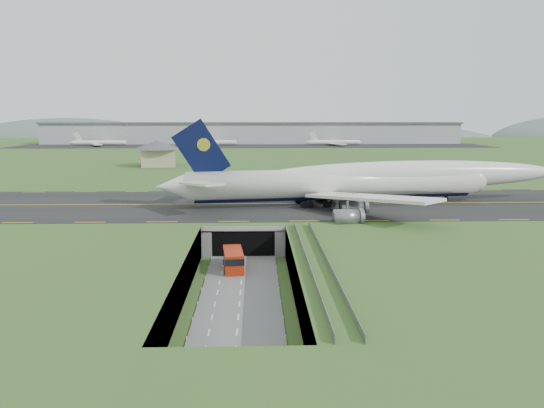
{
  "coord_description": "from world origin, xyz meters",
  "views": [
    {
      "loc": [
        2.46,
        -90.37,
        26.87
      ],
      "look_at": [
        5.83,
        20.0,
        8.26
      ],
      "focal_mm": 35.0,
      "sensor_mm": 36.0,
      "label": 1
    }
  ],
  "objects": [
    {
      "name": "distant_hills",
      "position": [
        64.38,
        430.0,
        -4.0
      ],
      "size": [
        700.0,
        91.0,
        60.0
      ],
      "color": "#53635F",
      "rests_on": "ground"
    },
    {
      "name": "jumbo_jet",
      "position": [
        28.15,
        32.28,
        11.58
      ],
      "size": [
        97.96,
        61.91,
        20.7
      ],
      "rotation": [
        0.0,
        0.0,
        0.15
      ],
      "color": "silver",
      "rests_on": "ground"
    },
    {
      "name": "airfield_deck",
      "position": [
        0.0,
        0.0,
        3.0
      ],
      "size": [
        800.0,
        800.0,
        6.0
      ],
      "primitive_type": "cube",
      "color": "gray",
      "rests_on": "ground"
    },
    {
      "name": "taxiway",
      "position": [
        0.0,
        33.0,
        6.09
      ],
      "size": [
        800.0,
        44.0,
        0.18
      ],
      "primitive_type": "cube",
      "color": "black",
      "rests_on": "airfield_deck"
    },
    {
      "name": "cargo_terminal",
      "position": [
        -0.24,
        299.41,
        13.96
      ],
      "size": [
        320.0,
        67.0,
        15.6
      ],
      "color": "#B2B2B2",
      "rests_on": "ground"
    },
    {
      "name": "shuttle_tram",
      "position": [
        -1.59,
        -0.7,
        1.92
      ],
      "size": [
        4.11,
        8.96,
        3.51
      ],
      "rotation": [
        0.0,
        0.0,
        0.1
      ],
      "color": "#AC240B",
      "rests_on": "ground"
    },
    {
      "name": "ground",
      "position": [
        0.0,
        0.0,
        0.0
      ],
      "size": [
        900.0,
        900.0,
        0.0
      ],
      "primitive_type": "plane",
      "color": "#325D25",
      "rests_on": "ground"
    },
    {
      "name": "service_building",
      "position": [
        -37.61,
        127.62,
        12.31
      ],
      "size": [
        22.98,
        22.98,
        10.65
      ],
      "rotation": [
        0.0,
        0.0,
        0.2
      ],
      "color": "tan",
      "rests_on": "ground"
    },
    {
      "name": "guideway",
      "position": [
        11.0,
        -19.11,
        5.32
      ],
      "size": [
        3.0,
        53.0,
        7.05
      ],
      "color": "#A8A8A3",
      "rests_on": "ground"
    },
    {
      "name": "tunnel_portal",
      "position": [
        0.0,
        16.71,
        3.33
      ],
      "size": [
        17.0,
        22.3,
        6.0
      ],
      "color": "gray",
      "rests_on": "ground"
    },
    {
      "name": "trench_road",
      "position": [
        0.0,
        -7.5,
        0.1
      ],
      "size": [
        12.0,
        75.0,
        0.2
      ],
      "primitive_type": "cube",
      "color": "slate",
      "rests_on": "ground"
    }
  ]
}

